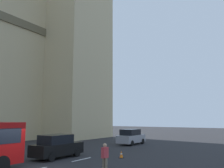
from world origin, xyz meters
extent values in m
cube|color=silver|center=(5.55, 0.00, 0.01)|extent=(2.20, 0.16, 0.01)
cylinder|color=black|center=(-0.62, 0.88, 0.50)|extent=(1.00, 0.30, 1.00)
cube|color=black|center=(5.01, 2.12, 0.70)|extent=(4.40, 1.80, 0.90)
cube|color=black|center=(4.81, 2.12, 1.50)|extent=(2.46, 1.66, 0.70)
cylinder|color=black|center=(6.42, 1.31, 0.32)|extent=(0.64, 0.30, 0.64)
cylinder|color=black|center=(3.60, 1.31, 0.32)|extent=(0.64, 0.30, 0.64)
cube|color=gray|center=(17.24, 2.00, 0.70)|extent=(4.40, 1.80, 0.90)
cube|color=black|center=(17.04, 2.00, 1.50)|extent=(2.46, 1.66, 0.70)
cylinder|color=black|center=(18.65, 1.19, 0.32)|extent=(0.64, 0.30, 0.64)
cylinder|color=black|center=(15.83, 1.19, 0.32)|extent=(0.64, 0.30, 0.64)
cube|color=black|center=(7.85, -2.19, 0.01)|extent=(0.36, 0.36, 0.03)
cone|color=orange|center=(7.85, -2.19, 0.31)|extent=(0.28, 0.28, 0.55)
cylinder|color=white|center=(7.85, -2.19, 0.33)|extent=(0.17, 0.17, 0.08)
cylinder|color=#726651|center=(2.71, -4.06, 0.43)|extent=(0.16, 0.16, 0.86)
cylinder|color=#726651|center=(2.68, -4.26, 0.43)|extent=(0.16, 0.16, 0.86)
cube|color=#BF383F|center=(2.70, -4.16, 1.16)|extent=(0.43, 0.29, 0.60)
sphere|color=tan|center=(2.70, -4.16, 1.58)|extent=(0.22, 0.22, 0.22)
camera|label=1|loc=(-9.01, -12.30, 3.11)|focal=37.86mm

